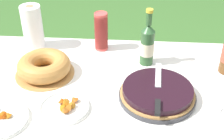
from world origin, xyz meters
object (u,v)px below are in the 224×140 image
cup_stack (101,32)px  cider_bottle_green (147,44)px  snack_plate_left (65,107)px  snack_plate_near (0,119)px  berry_tart (157,93)px  bundt_cake (44,66)px  serving_knife (158,91)px  paper_towel_roll (33,27)px

cup_stack → cider_bottle_green: cider_bottle_green is taller
cider_bottle_green → snack_plate_left: bearing=-132.0°
snack_plate_near → berry_tart: bearing=16.6°
bundt_cake → snack_plate_near: size_ratio=1.23×
berry_tart → cup_stack: bearing=125.0°
serving_knife → cider_bottle_green: cider_bottle_green is taller
snack_plate_near → paper_towel_roll: bearing=92.1°
cup_stack → snack_plate_near: cup_stack is taller
cider_bottle_green → bundt_cake: bearing=-164.6°
bundt_cake → serving_knife: bearing=-18.1°
cider_bottle_green → snack_plate_left: (-0.35, -0.39, -0.10)m
berry_tart → snack_plate_near: bearing=-163.4°
serving_knife → cider_bottle_green: size_ratio=1.25×
berry_tart → serving_knife: serving_knife is taller
serving_knife → snack_plate_near: serving_knife is taller
cider_bottle_green → snack_plate_near: (-0.60, -0.48, -0.10)m
snack_plate_near → snack_plate_left: snack_plate_left is taller
cup_stack → serving_knife: bearing=-57.0°
bundt_cake → snack_plate_left: bundt_cake is taller
berry_tart → bundt_cake: bundt_cake is taller
bundt_cake → cider_bottle_green: cider_bottle_green is taller
bundt_cake → paper_towel_roll: (-0.12, 0.26, 0.08)m
berry_tart → serving_knife: size_ratio=0.91×
cup_stack → snack_plate_left: size_ratio=0.99×
berry_tart → cup_stack: cup_stack is taller
berry_tart → snack_plate_near: berry_tart is taller
serving_knife → snack_plate_left: bearing=104.5°
cup_stack → snack_plate_left: bearing=-101.4°
serving_knife → bundt_cake: 0.57m
serving_knife → cup_stack: cup_stack is taller
berry_tart → paper_towel_roll: 0.79m
serving_knife → cider_bottle_green: (-0.04, 0.31, 0.05)m
snack_plate_near → serving_knife: bearing=14.3°
berry_tart → cider_bottle_green: cider_bottle_green is taller
serving_knife → bundt_cake: bundt_cake is taller
snack_plate_left → paper_towel_roll: size_ratio=0.89×
paper_towel_roll → snack_plate_near: bearing=-87.9°
snack_plate_left → serving_knife: bearing=10.8°
snack_plate_near → snack_plate_left: (0.25, 0.09, 0.00)m
paper_towel_roll → bundt_cake: bearing=-65.3°
berry_tart → snack_plate_left: bearing=-165.2°
cup_stack → cider_bottle_green: bearing=-27.8°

